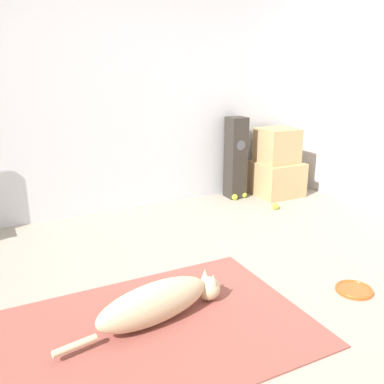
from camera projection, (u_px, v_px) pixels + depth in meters
name	position (u px, v px, depth m)	size (l,w,h in m)	color
ground_plane	(181.00, 322.00, 2.51)	(12.00, 12.00, 0.00)	#9E9384
wall_back	(82.00, 83.00, 3.93)	(8.00, 0.06, 2.55)	silver
area_rug	(157.00, 330.00, 2.43)	(1.74, 1.22, 0.01)	#934C42
dog	(159.00, 302.00, 2.48)	(1.07, 0.34, 0.24)	beige
frisbee	(354.00, 290.00, 2.84)	(0.24, 0.24, 0.03)	#DB511E
cardboard_box_lower	(277.00, 179.00, 4.84)	(0.49, 0.47, 0.38)	tan
cardboard_box_upper	(277.00, 145.00, 4.74)	(0.40, 0.38, 0.38)	tan
floor_speaker	(236.00, 158.00, 4.69)	(0.19, 0.20, 0.89)	#2D2823
tennis_ball_by_boxes	(244.00, 195.00, 4.77)	(0.07, 0.07, 0.07)	#C6E033
tennis_ball_near_speaker	(235.00, 197.00, 4.69)	(0.07, 0.07, 0.07)	#C6E033
tennis_ball_loose_on_carpet	(275.00, 206.00, 4.40)	(0.07, 0.07, 0.07)	#C6E033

